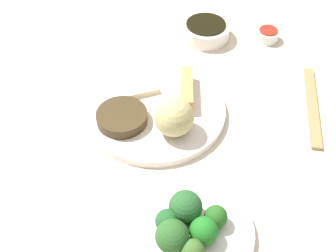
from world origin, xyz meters
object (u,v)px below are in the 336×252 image
Objects in this scene: broccoli_plate at (192,232)px; chopsticks_pair at (312,106)px; soy_sauce_bowl at (205,31)px; main_plate at (155,111)px; sauce_ramekin_sweet_and_sour at (267,35)px.

chopsticks_pair is at bearing 12.82° from broccoli_plate.
soy_sauce_bowl is (0.35, 0.40, 0.01)m from broccoli_plate.
main_plate is 0.28m from soy_sauce_bowl.
main_plate reaches higher than broccoli_plate.
sauce_ramekin_sweet_and_sour is at bearing 33.41° from broccoli_plate.
broccoli_plate is 0.39m from chopsticks_pair.
sauce_ramekin_sweet_and_sour is at bearing -39.35° from soy_sauce_bowl.
soy_sauce_bowl reaches higher than sauce_ramekin_sweet_and_sour.
soy_sauce_bowl is at bearing 94.51° from chopsticks_pair.
chopsticks_pair is (0.02, -0.31, -0.01)m from soy_sauce_bowl.
sauce_ramekin_sweet_and_sour is (0.36, 0.05, 0.00)m from main_plate.
broccoli_plate is 0.53m from soy_sauce_bowl.
chopsticks_pair is (0.38, 0.09, -0.00)m from broccoli_plate.
broccoli_plate is at bearing -131.28° from soy_sauce_bowl.
broccoli_plate is at bearing -146.59° from sauce_ramekin_sweet_and_sour.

